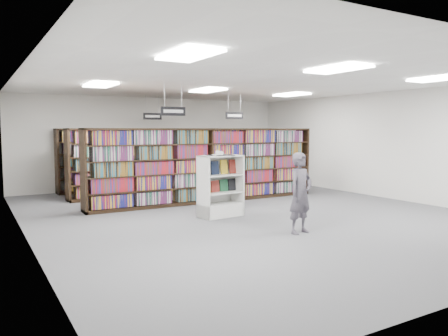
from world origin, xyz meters
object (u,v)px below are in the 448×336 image
endcap_display (220,196)px  shopper (301,193)px  open_book (220,154)px  bookshelf_row_near (208,165)px

endcap_display → shopper: bearing=-83.2°
endcap_display → open_book: open_book is taller
endcap_display → shopper: (0.53, -2.31, 0.32)m
endcap_display → shopper: size_ratio=0.91×
endcap_display → open_book: size_ratio=2.15×
open_book → shopper: shopper is taller
bookshelf_row_near → shopper: bookshelf_row_near is taller
shopper → open_book: bearing=93.6°
bookshelf_row_near → shopper: bearing=-93.0°
bookshelf_row_near → endcap_display: size_ratio=4.80×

